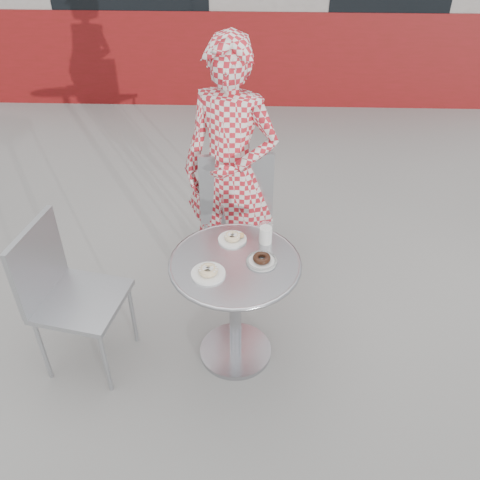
{
  "coord_description": "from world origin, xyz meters",
  "views": [
    {
      "loc": [
        0.1,
        -2.06,
        2.47
      ],
      "look_at": [
        0.03,
        0.13,
        0.77
      ],
      "focal_mm": 40.0,
      "sensor_mm": 36.0,
      "label": 1
    }
  ],
  "objects_px": {
    "plate_far": "(233,238)",
    "plate_near": "(208,272)",
    "seated_person": "(230,172)",
    "chair_left": "(85,324)",
    "chair_far": "(234,226)",
    "plate_checker": "(262,260)",
    "milk_cup": "(266,234)",
    "bistro_table": "(235,287)"
  },
  "relations": [
    {
      "from": "chair_left",
      "to": "seated_person",
      "type": "distance_m",
      "value": 1.22
    },
    {
      "from": "seated_person",
      "to": "plate_near",
      "type": "xyz_separation_m",
      "value": [
        -0.07,
        -0.8,
        -0.1
      ]
    },
    {
      "from": "milk_cup",
      "to": "seated_person",
      "type": "bearing_deg",
      "value": 111.86
    },
    {
      "from": "bistro_table",
      "to": "seated_person",
      "type": "height_order",
      "value": "seated_person"
    },
    {
      "from": "chair_far",
      "to": "plate_checker",
      "type": "height_order",
      "value": "chair_far"
    },
    {
      "from": "chair_left",
      "to": "seated_person",
      "type": "bearing_deg",
      "value": -33.73
    },
    {
      "from": "bistro_table",
      "to": "milk_cup",
      "type": "xyz_separation_m",
      "value": [
        0.16,
        0.17,
        0.22
      ]
    },
    {
      "from": "bistro_table",
      "to": "plate_near",
      "type": "xyz_separation_m",
      "value": [
        -0.13,
        -0.1,
        0.19
      ]
    },
    {
      "from": "bistro_table",
      "to": "milk_cup",
      "type": "bearing_deg",
      "value": 47.74
    },
    {
      "from": "chair_far",
      "to": "plate_far",
      "type": "bearing_deg",
      "value": 85.59
    },
    {
      "from": "plate_near",
      "to": "milk_cup",
      "type": "xyz_separation_m",
      "value": [
        0.29,
        0.27,
        0.04
      ]
    },
    {
      "from": "plate_far",
      "to": "plate_near",
      "type": "distance_m",
      "value": 0.31
    },
    {
      "from": "plate_far",
      "to": "milk_cup",
      "type": "bearing_deg",
      "value": -4.1
    },
    {
      "from": "bistro_table",
      "to": "plate_far",
      "type": "distance_m",
      "value": 0.26
    },
    {
      "from": "plate_checker",
      "to": "bistro_table",
      "type": "bearing_deg",
      "value": -177.29
    },
    {
      "from": "plate_far",
      "to": "plate_checker",
      "type": "height_order",
      "value": "same"
    },
    {
      "from": "seated_person",
      "to": "bistro_table",
      "type": "bearing_deg",
      "value": -65.98
    },
    {
      "from": "seated_person",
      "to": "plate_checker",
      "type": "relative_size",
      "value": 10.19
    },
    {
      "from": "chair_far",
      "to": "plate_checker",
      "type": "relative_size",
      "value": 5.96
    },
    {
      "from": "bistro_table",
      "to": "chair_left",
      "type": "xyz_separation_m",
      "value": [
        -0.83,
        -0.06,
        -0.25
      ]
    },
    {
      "from": "plate_checker",
      "to": "seated_person",
      "type": "bearing_deg",
      "value": 105.4
    },
    {
      "from": "plate_near",
      "to": "seated_person",
      "type": "bearing_deg",
      "value": 84.67
    },
    {
      "from": "plate_far",
      "to": "plate_checker",
      "type": "relative_size",
      "value": 0.96
    },
    {
      "from": "milk_cup",
      "to": "plate_far",
      "type": "bearing_deg",
      "value": 175.9
    },
    {
      "from": "chair_left",
      "to": "plate_near",
      "type": "distance_m",
      "value": 0.83
    },
    {
      "from": "chair_left",
      "to": "plate_checker",
      "type": "distance_m",
      "value": 1.06
    },
    {
      "from": "chair_far",
      "to": "plate_near",
      "type": "bearing_deg",
      "value": 78.5
    },
    {
      "from": "chair_left",
      "to": "plate_near",
      "type": "relative_size",
      "value": 5.25
    },
    {
      "from": "chair_left",
      "to": "bistro_table",
      "type": "bearing_deg",
      "value": -73.84
    },
    {
      "from": "chair_left",
      "to": "plate_far",
      "type": "distance_m",
      "value": 0.96
    },
    {
      "from": "seated_person",
      "to": "plate_far",
      "type": "distance_m",
      "value": 0.53
    },
    {
      "from": "bistro_table",
      "to": "seated_person",
      "type": "distance_m",
      "value": 0.76
    },
    {
      "from": "plate_checker",
      "to": "chair_left",
      "type": "bearing_deg",
      "value": -175.81
    },
    {
      "from": "chair_far",
      "to": "plate_near",
      "type": "distance_m",
      "value": 1.06
    },
    {
      "from": "chair_left",
      "to": "seated_person",
      "type": "xyz_separation_m",
      "value": [
        0.78,
        0.77,
        0.54
      ]
    },
    {
      "from": "plate_far",
      "to": "milk_cup",
      "type": "height_order",
      "value": "milk_cup"
    },
    {
      "from": "chair_far",
      "to": "plate_far",
      "type": "distance_m",
      "value": 0.8
    },
    {
      "from": "seated_person",
      "to": "plate_checker",
      "type": "bearing_deg",
      "value": -55.05
    },
    {
      "from": "plate_near",
      "to": "chair_far",
      "type": "bearing_deg",
      "value": 84.76
    },
    {
      "from": "plate_far",
      "to": "plate_near",
      "type": "relative_size",
      "value": 0.9
    },
    {
      "from": "seated_person",
      "to": "milk_cup",
      "type": "height_order",
      "value": "seated_person"
    },
    {
      "from": "chair_left",
      "to": "plate_far",
      "type": "relative_size",
      "value": 5.86
    }
  ]
}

